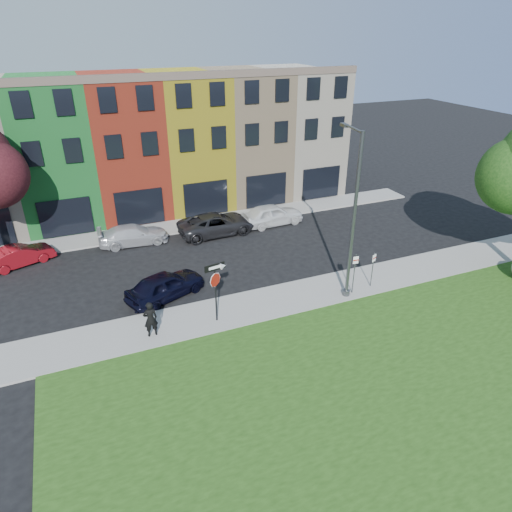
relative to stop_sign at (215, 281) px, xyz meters
name	(u,v)px	position (x,y,z in m)	size (l,w,h in m)	color
ground	(305,333)	(3.66, -2.49, -2.37)	(120.00, 120.00, 0.00)	black
sidewalk_near	(312,293)	(5.66, 0.51, -2.31)	(40.00, 3.00, 0.12)	gray
sidewalk_far	(172,227)	(0.66, 12.51, -2.31)	(40.00, 2.40, 0.12)	gray
rowhouse_block	(155,141)	(1.16, 18.70, 2.62)	(30.00, 10.12, 10.00)	#B9AD99
stop_sign	(215,281)	(0.00, 0.00, 0.00)	(1.04, 0.22, 3.17)	black
man	(150,319)	(-3.23, 0.01, -1.34)	(0.70, 0.49, 1.82)	black
sedan_near	(165,285)	(-1.83, 3.29, -1.62)	(4.74, 3.31, 1.50)	black
parked_car_red	(20,256)	(-9.25, 10.44, -1.73)	(4.13, 2.69, 1.29)	maroon
parked_car_silver	(134,235)	(-2.32, 10.86, -1.71)	(4.65, 2.00, 1.33)	#B1B1B6
parked_car_dark	(217,224)	(3.38, 10.30, -1.61)	(5.55, 2.75, 1.51)	black
parked_car_white	(272,215)	(7.69, 10.34, -1.58)	(4.71, 2.09, 1.57)	white
street_lamp	(352,218)	(7.29, -0.24, 2.21)	(0.69, 2.57, 8.85)	#4D5052
parking_sign_a	(355,269)	(7.68, -0.38, -0.79)	(0.32, 0.09, 2.37)	#4D5052
parking_sign_b	(373,266)	(9.06, -0.14, -0.95)	(0.30, 0.16, 2.07)	#4D5052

